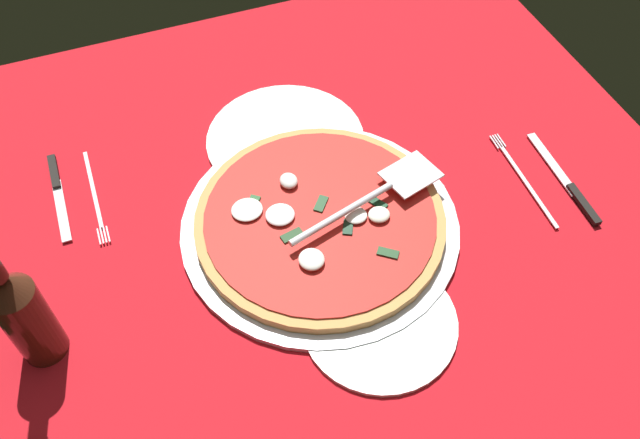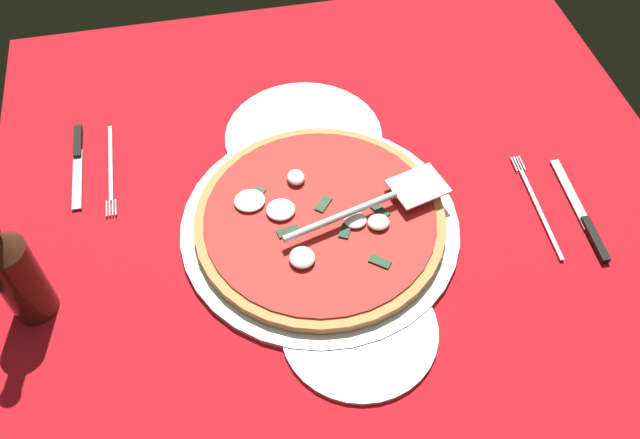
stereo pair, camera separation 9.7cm
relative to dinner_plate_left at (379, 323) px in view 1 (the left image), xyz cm
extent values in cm
cube|color=#B5131B|center=(20.16, -3.12, -1.00)|extent=(105.01, 105.01, 0.80)
cube|color=silver|center=(-16.90, -21.65, -0.55)|extent=(6.18, 6.18, 0.10)
cube|color=silver|center=(-16.90, -9.30, -0.55)|extent=(6.18, 6.18, 0.10)
cube|color=silver|center=(-10.72, -27.83, -0.55)|extent=(6.18, 6.18, 0.10)
cube|color=silver|center=(-10.72, -15.48, -0.55)|extent=(6.18, 6.18, 0.10)
cube|color=silver|center=(-10.72, -3.12, -0.55)|extent=(6.18, 6.18, 0.10)
cube|color=silver|center=(-10.72, 9.23, -0.55)|extent=(6.18, 6.18, 0.10)
cube|color=silver|center=(-4.54, -34.01, -0.55)|extent=(6.18, 6.18, 0.10)
cube|color=silver|center=(-4.54, -21.65, -0.55)|extent=(6.18, 6.18, 0.10)
cube|color=silver|center=(-4.54, -9.30, -0.55)|extent=(6.18, 6.18, 0.10)
cube|color=silver|center=(-4.54, 3.06, -0.55)|extent=(6.18, 6.18, 0.10)
cube|color=silver|center=(-4.54, 15.41, -0.55)|extent=(6.18, 6.18, 0.10)
cube|color=silver|center=(-4.54, 27.76, -0.55)|extent=(6.18, 6.18, 0.10)
cube|color=silver|center=(1.63, -40.18, -0.55)|extent=(6.18, 6.18, 0.10)
cube|color=silver|center=(1.63, -27.83, -0.55)|extent=(6.18, 6.18, 0.10)
cube|color=silver|center=(1.63, -15.48, -0.55)|extent=(6.18, 6.18, 0.10)
cube|color=silver|center=(1.63, -3.12, -0.55)|extent=(6.18, 6.18, 0.10)
cube|color=silver|center=(1.63, 9.23, -0.55)|extent=(6.18, 6.18, 0.10)
cube|color=silver|center=(1.63, 21.59, -0.55)|extent=(6.18, 6.18, 0.10)
cube|color=silver|center=(1.63, 33.94, -0.55)|extent=(6.18, 6.18, 0.10)
cube|color=silver|center=(1.63, 46.29, -0.55)|extent=(6.18, 6.18, 0.10)
cube|color=silver|center=(7.81, -46.36, -0.55)|extent=(6.18, 6.18, 0.10)
cube|color=silver|center=(7.81, -34.01, -0.55)|extent=(6.18, 6.18, 0.10)
cube|color=silver|center=(7.81, -21.65, -0.55)|extent=(6.18, 6.18, 0.10)
cube|color=silver|center=(7.81, -9.30, -0.55)|extent=(6.18, 6.18, 0.10)
cube|color=silver|center=(7.81, 3.06, -0.55)|extent=(6.18, 6.18, 0.10)
cube|color=silver|center=(7.81, 15.41, -0.55)|extent=(6.18, 6.18, 0.10)
cube|color=silver|center=(7.81, 27.76, -0.55)|extent=(6.18, 6.18, 0.10)
cube|color=silver|center=(7.81, 40.12, -0.55)|extent=(6.18, 6.18, 0.10)
cube|color=silver|center=(13.99, -52.54, -0.55)|extent=(6.18, 6.18, 0.10)
cube|color=silver|center=(13.99, -40.18, -0.55)|extent=(6.18, 6.18, 0.10)
cube|color=silver|center=(13.99, -27.83, -0.55)|extent=(6.18, 6.18, 0.10)
cube|color=silver|center=(13.99, -15.48, -0.55)|extent=(6.18, 6.18, 0.10)
cube|color=silver|center=(13.99, -3.12, -0.55)|extent=(6.18, 6.18, 0.10)
cube|color=silver|center=(13.99, 9.23, -0.55)|extent=(6.18, 6.18, 0.10)
cube|color=silver|center=(13.99, 21.59, -0.55)|extent=(6.18, 6.18, 0.10)
cube|color=silver|center=(13.99, 33.94, -0.55)|extent=(6.18, 6.18, 0.10)
cube|color=silver|center=(13.99, 46.29, -0.55)|extent=(6.18, 6.18, 0.10)
cube|color=silver|center=(20.16, -46.36, -0.55)|extent=(6.18, 6.18, 0.10)
cube|color=silver|center=(20.16, -34.01, -0.55)|extent=(6.18, 6.18, 0.10)
cube|color=silver|center=(20.16, -21.65, -0.55)|extent=(6.18, 6.18, 0.10)
cube|color=silver|center=(20.16, -9.30, -0.55)|extent=(6.18, 6.18, 0.10)
cube|color=silver|center=(20.16, 3.06, -0.55)|extent=(6.18, 6.18, 0.10)
cube|color=silver|center=(20.16, 15.41, -0.55)|extent=(6.18, 6.18, 0.10)
cube|color=silver|center=(20.16, 27.76, -0.55)|extent=(6.18, 6.18, 0.10)
cube|color=silver|center=(20.16, 40.12, -0.55)|extent=(6.18, 6.18, 0.10)
cube|color=silver|center=(26.34, -52.54, -0.55)|extent=(6.18, 6.18, 0.10)
cube|color=silver|center=(26.34, -40.18, -0.55)|extent=(6.18, 6.18, 0.10)
cube|color=silver|center=(26.34, -27.83, -0.55)|extent=(6.18, 6.18, 0.10)
cube|color=silver|center=(26.34, -15.48, -0.55)|extent=(6.18, 6.18, 0.10)
cube|color=silver|center=(26.34, -3.12, -0.55)|extent=(6.18, 6.18, 0.10)
cube|color=silver|center=(26.34, 9.23, -0.55)|extent=(6.18, 6.18, 0.10)
cube|color=silver|center=(26.34, 21.59, -0.55)|extent=(6.18, 6.18, 0.10)
cube|color=silver|center=(26.34, 33.94, -0.55)|extent=(6.18, 6.18, 0.10)
cube|color=silver|center=(32.52, -46.36, -0.55)|extent=(6.18, 6.18, 0.10)
cube|color=silver|center=(32.52, -34.01, -0.55)|extent=(6.18, 6.18, 0.10)
cube|color=silver|center=(32.52, -21.65, -0.55)|extent=(6.18, 6.18, 0.10)
cube|color=silver|center=(32.52, -9.30, -0.55)|extent=(6.18, 6.18, 0.10)
cube|color=silver|center=(32.52, 3.06, -0.55)|extent=(6.18, 6.18, 0.10)
cube|color=silver|center=(32.52, 15.41, -0.55)|extent=(6.18, 6.18, 0.10)
cube|color=silver|center=(32.52, 27.76, -0.55)|extent=(6.18, 6.18, 0.10)
cube|color=silver|center=(32.52, 40.12, -0.55)|extent=(6.18, 6.18, 0.10)
cube|color=silver|center=(38.70, -52.54, -0.55)|extent=(6.18, 6.18, 0.10)
cube|color=silver|center=(38.70, -40.18, -0.55)|extent=(6.18, 6.18, 0.10)
cube|color=silver|center=(38.70, -27.83, -0.55)|extent=(6.18, 6.18, 0.10)
cube|color=silver|center=(38.70, -15.48, -0.55)|extent=(6.18, 6.18, 0.10)
cube|color=silver|center=(38.70, -3.12, -0.55)|extent=(6.18, 6.18, 0.10)
cube|color=silver|center=(38.70, 9.23, -0.55)|extent=(6.18, 6.18, 0.10)
cube|color=silver|center=(38.70, 21.59, -0.55)|extent=(6.18, 6.18, 0.10)
cube|color=silver|center=(38.70, 33.94, -0.55)|extent=(6.18, 6.18, 0.10)
cube|color=silver|center=(44.87, -46.36, -0.55)|extent=(6.18, 6.18, 0.10)
cube|color=silver|center=(44.87, -34.01, -0.55)|extent=(6.18, 6.18, 0.10)
cube|color=silver|center=(44.87, -21.65, -0.55)|extent=(6.18, 6.18, 0.10)
cube|color=silver|center=(44.87, -9.30, -0.55)|extent=(6.18, 6.18, 0.10)
cube|color=silver|center=(44.87, 3.06, -0.55)|extent=(6.18, 6.18, 0.10)
cube|color=silver|center=(44.87, 15.41, -0.55)|extent=(6.18, 6.18, 0.10)
cube|color=silver|center=(44.87, 27.76, -0.55)|extent=(6.18, 6.18, 0.10)
cube|color=silver|center=(44.87, 40.12, -0.55)|extent=(6.18, 6.18, 0.10)
cube|color=silver|center=(51.05, -52.54, -0.55)|extent=(6.18, 6.18, 0.10)
cube|color=silver|center=(51.05, -40.18, -0.55)|extent=(6.18, 6.18, 0.10)
cube|color=silver|center=(51.05, -27.83, -0.55)|extent=(6.18, 6.18, 0.10)
cube|color=silver|center=(51.05, -15.48, -0.55)|extent=(6.18, 6.18, 0.10)
cube|color=silver|center=(51.05, -3.12, -0.55)|extent=(6.18, 6.18, 0.10)
cube|color=silver|center=(51.05, 9.23, -0.55)|extent=(6.18, 6.18, 0.10)
cube|color=silver|center=(51.05, 21.59, -0.55)|extent=(6.18, 6.18, 0.10)
cube|color=silver|center=(51.05, 33.94, -0.55)|extent=(6.18, 6.18, 0.10)
cube|color=silver|center=(57.23, -46.36, -0.55)|extent=(6.18, 6.18, 0.10)
cube|color=silver|center=(57.23, -34.01, -0.55)|extent=(6.18, 6.18, 0.10)
cube|color=silver|center=(57.23, -21.65, -0.55)|extent=(6.18, 6.18, 0.10)
cube|color=silver|center=(57.23, -9.30, -0.55)|extent=(6.18, 6.18, 0.10)
cube|color=silver|center=(57.23, 3.06, -0.55)|extent=(6.18, 6.18, 0.10)
cube|color=silver|center=(57.23, 15.41, -0.55)|extent=(6.18, 6.18, 0.10)
cube|color=silver|center=(57.23, 27.76, -0.55)|extent=(6.18, 6.18, 0.10)
cube|color=silver|center=(57.23, 40.12, -0.55)|extent=(6.18, 6.18, 0.10)
cube|color=silver|center=(63.40, -27.83, -0.55)|extent=(6.18, 6.18, 0.10)
cube|color=silver|center=(63.40, -15.48, -0.55)|extent=(6.18, 6.18, 0.10)
cube|color=silver|center=(63.40, -3.12, -0.55)|extent=(6.18, 6.18, 0.10)
cube|color=silver|center=(63.40, 9.23, -0.55)|extent=(6.18, 6.18, 0.10)
cube|color=silver|center=(63.40, 21.59, -0.55)|extent=(6.18, 6.18, 0.10)
cube|color=silver|center=(63.40, 33.94, -0.55)|extent=(6.18, 6.18, 0.10)
cube|color=silver|center=(69.58, -21.65, -0.55)|extent=(6.18, 6.18, 0.10)
cube|color=silver|center=(69.58, -9.30, -0.55)|extent=(6.18, 6.18, 0.10)
cube|color=silver|center=(69.58, 3.06, -0.55)|extent=(6.18, 6.18, 0.10)
cube|color=silver|center=(69.58, 15.41, -0.55)|extent=(6.18, 6.18, 0.10)
cube|color=silver|center=(69.58, 27.76, -0.55)|extent=(6.18, 6.18, 0.10)
cube|color=silver|center=(69.58, 40.12, -0.55)|extent=(6.18, 6.18, 0.10)
cylinder|color=silver|center=(17.66, 1.57, 0.12)|extent=(40.59, 40.59, 1.24)
cylinder|color=white|center=(0.00, 0.00, 0.00)|extent=(20.63, 20.63, 1.00)
cylinder|color=white|center=(36.33, 0.40, 0.00)|extent=(25.61, 25.61, 1.00)
cylinder|color=tan|center=(17.66, 1.57, 1.50)|extent=(36.29, 36.29, 1.53)
cylinder|color=red|center=(17.66, 1.57, 2.42)|extent=(33.50, 33.50, 0.30)
ellipsoid|color=white|center=(15.61, -3.27, 3.00)|extent=(3.16, 3.28, 0.87)
ellipsoid|color=white|center=(22.20, 11.08, 3.01)|extent=(4.33, 4.55, 0.88)
ellipsoid|color=white|center=(25.03, 3.72, 3.26)|extent=(3.05, 2.62, 1.38)
ellipsoid|color=silver|center=(14.42, -6.21, 3.14)|extent=(2.95, 3.16, 1.15)
ellipsoid|color=white|center=(19.56, 6.95, 3.08)|extent=(4.11, 4.22, 1.02)
ellipsoid|color=white|center=(10.62, 5.53, 3.21)|extent=(3.72, 3.56, 1.29)
cube|color=#153D23|center=(16.97, -6.94, 2.72)|extent=(3.59, 2.77, 0.30)
cube|color=#1C3F1F|center=(8.16, -4.76, 2.72)|extent=(2.88, 3.17, 0.30)
cube|color=#19381A|center=(15.75, 6.52, 2.72)|extent=(1.98, 3.37, 0.30)
cube|color=#183523|center=(14.26, -1.35, 2.72)|extent=(2.99, 2.44, 0.30)
cube|color=#204C24|center=(23.00, 10.11, 2.72)|extent=(3.74, 3.37, 0.30)
cube|color=#1E4323|center=(19.61, 0.66, 2.72)|extent=(3.14, 2.94, 0.30)
cube|color=silver|center=(18.98, -13.33, 4.10)|extent=(8.08, 9.15, 0.30)
cylinder|color=silver|center=(15.61, -0.99, 4.45)|extent=(5.66, 17.46, 1.00)
cube|color=white|center=(13.12, -33.94, -0.20)|extent=(17.91, 13.92, 0.60)
cube|color=silver|center=(13.27, -31.00, 0.23)|extent=(17.10, 1.44, 0.25)
cube|color=silver|center=(23.27, -32.15, 0.23)|extent=(3.01, 0.37, 0.25)
cube|color=silver|center=(23.29, -31.71, 0.23)|extent=(3.01, 0.37, 0.25)
cube|color=silver|center=(23.31, -31.27, 0.23)|extent=(3.01, 0.37, 0.25)
cube|color=silver|center=(23.33, -30.84, 0.23)|extent=(3.01, 0.37, 0.25)
cube|color=black|center=(7.07, -36.59, 0.50)|extent=(7.94, 1.59, 0.80)
cube|color=silver|center=(15.94, -37.03, 0.23)|extent=(13.86, 2.08, 0.25)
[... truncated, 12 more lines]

